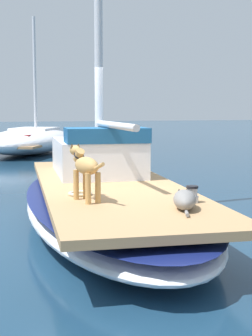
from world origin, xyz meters
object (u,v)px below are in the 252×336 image
(dog_grey, at_px, (184,199))
(deck_winch, at_px, (192,195))
(dog_tan, at_px, (85,167))
(coiled_rope, at_px, (80,193))
(sailboat_main, at_px, (109,204))
(moored_boat_far_astern, at_px, (30,140))

(dog_grey, relative_size, deck_winch, 4.42)
(dog_tan, xyz_separation_m, coiled_rope, (0.01, 0.42, -0.40))
(sailboat_main, height_order, dog_grey, dog_grey)
(deck_winch, distance_m, moored_boat_far_astern, 14.80)
(deck_winch, xyz_separation_m, coiled_rope, (-1.23, 0.91, -0.08))
(sailboat_main, distance_m, dog_tan, 1.69)
(sailboat_main, distance_m, dog_grey, 2.25)
(sailboat_main, height_order, dog_tan, dog_tan)
(sailboat_main, relative_size, deck_winch, 35.13)
(dog_grey, xyz_separation_m, moored_boat_far_astern, (-0.42, 15.10, -0.23))
(deck_winch, bearing_deg, dog_grey, -126.14)
(dog_tan, xyz_separation_m, moored_boat_far_astern, (0.59, 14.30, -0.54))
(dog_tan, bearing_deg, deck_winch, -21.31)
(sailboat_main, distance_m, moored_boat_far_astern, 12.93)
(sailboat_main, bearing_deg, moored_boat_far_astern, 90.20)
(sailboat_main, bearing_deg, coiled_rope, -123.13)
(dog_grey, relative_size, moored_boat_far_astern, 0.13)
(deck_winch, distance_m, coiled_rope, 1.53)
(deck_winch, bearing_deg, coiled_rope, 143.57)
(coiled_rope, bearing_deg, sailboat_main, 56.87)
(sailboat_main, bearing_deg, deck_winch, -72.06)
(dog_tan, distance_m, moored_boat_far_astern, 14.32)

